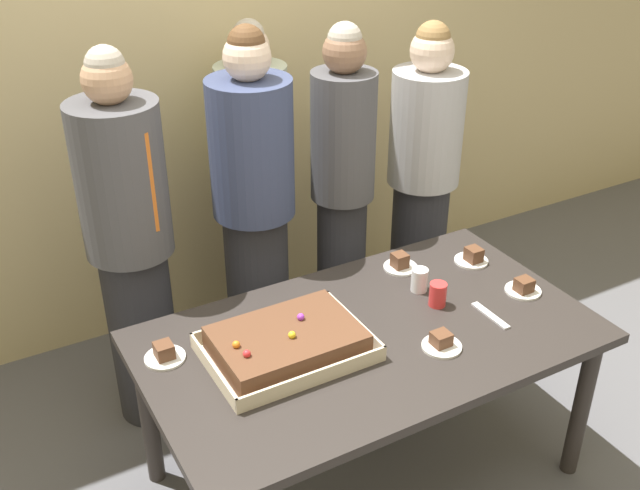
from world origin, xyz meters
The scene contains 17 objects.
ground_plane centered at (0.00, 0.00, 0.00)m, with size 12.00×12.00×0.00m, color #5B5B60.
interior_back_panel centered at (0.00, 1.60, 1.50)m, with size 8.00×0.12×3.00m, color #CCB784.
party_table centered at (0.00, 0.00, 0.66)m, with size 1.73×0.99×0.74m.
sheet_cake centered at (-0.33, 0.04, 0.79)m, with size 0.59×0.42×0.12m.
plated_slice_near_left centered at (0.38, 0.34, 0.76)m, with size 0.15×0.15×0.07m.
plated_slice_near_right centered at (-0.73, 0.23, 0.76)m, with size 0.15×0.15×0.07m.
plated_slice_far_left centered at (0.71, -0.07, 0.76)m, with size 0.15×0.15×0.07m.
plated_slice_far_right centered at (0.19, -0.20, 0.76)m, with size 0.15×0.15×0.06m.
plated_slice_center_front centered at (0.69, 0.23, 0.76)m, with size 0.15×0.15×0.07m.
drink_cup_nearest centered at (0.34, 0.03, 0.79)m, with size 0.07×0.07×0.10m, color red.
drink_cup_middle centered at (0.34, 0.16, 0.79)m, with size 0.07×0.07×0.10m, color white.
cake_server_utensil centered at (0.48, -0.14, 0.74)m, with size 0.03×0.20×0.01m, color silver.
person_serving_front centered at (-0.66, 0.85, 0.89)m, with size 0.37×0.37×1.73m.
person_green_shirt_behind centered at (-0.09, 0.84, 0.90)m, with size 0.37×0.37×1.75m.
person_striped_tie_right centered at (0.37, 0.83, 0.90)m, with size 0.30×0.30×1.71m.
person_far_right_suit centered at (0.87, 0.87, 0.85)m, with size 0.37×0.37×1.65m.
person_left_edge_reaching centered at (0.10, 1.24, 0.86)m, with size 0.35×0.35×1.67m.
Camera 1 is at (-1.30, -1.93, 2.43)m, focal length 41.83 mm.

